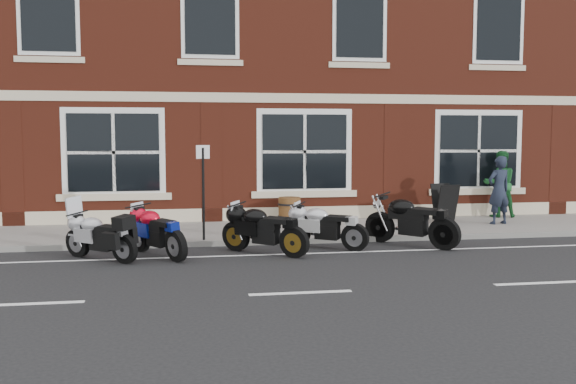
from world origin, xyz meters
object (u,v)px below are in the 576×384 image
moto_sport_silver (324,225)px  moto_touring_silver (99,234)px  moto_naked_black (410,219)px  parking_sign (203,185)px  pedestrian_right (500,184)px  moto_sport_red (157,230)px  moto_sport_black (263,228)px  pedestrian_left (499,190)px  barrel_planter (289,210)px  a_board_sign (445,203)px

moto_sport_silver → moto_touring_silver: bearing=132.7°
moto_naked_black → parking_sign: 4.58m
moto_sport_silver → pedestrian_right: pedestrian_right is taller
moto_sport_red → moto_sport_black: (2.12, -0.11, 0.01)m
parking_sign → moto_naked_black: bearing=-15.0°
parking_sign → moto_sport_black: bearing=-51.8°
pedestrian_right → moto_sport_silver: bearing=40.9°
moto_sport_red → moto_naked_black: size_ratio=0.99×
moto_naked_black → parking_sign: parking_sign is taller
moto_touring_silver → pedestrian_right: pedestrian_right is taller
pedestrian_left → parking_sign: (-7.61, -1.31, 0.32)m
moto_sport_silver → barrel_planter: moto_sport_silver is taller
moto_touring_silver → a_board_sign: moto_touring_silver is taller
moto_touring_silver → moto_sport_black: (3.22, 0.09, 0.04)m
moto_sport_silver → parking_sign: size_ratio=0.78×
pedestrian_left → parking_sign: 7.73m
moto_sport_red → moto_sport_black: bearing=-34.9°
moto_sport_silver → pedestrian_left: (5.08, 2.13, 0.50)m
moto_naked_black → pedestrian_right: pedestrian_right is taller
moto_sport_red → moto_sport_silver: moto_sport_red is taller
a_board_sign → parking_sign: size_ratio=0.49×
moto_touring_silver → pedestrian_left: pedestrian_left is taller
moto_sport_silver → parking_sign: parking_sign is taller
moto_sport_black → a_board_sign: 5.99m
moto_sport_black → a_board_sign: size_ratio=1.59×
moto_touring_silver → moto_sport_red: bearing=-39.8°
moto_naked_black → a_board_sign: bearing=12.6°
moto_sport_black → pedestrian_left: 6.95m
moto_touring_silver → a_board_sign: 8.95m
a_board_sign → barrel_planter: bearing=155.9°
pedestrian_left → a_board_sign: (-1.27, 0.46, -0.37)m
pedestrian_left → barrel_planter: pedestrian_left is taller
moto_sport_silver → a_board_sign: 4.61m
moto_sport_black → pedestrian_left: (6.45, 2.54, 0.47)m
moto_sport_silver → moto_naked_black: moto_naked_black is taller
moto_touring_silver → pedestrian_right: 11.14m
a_board_sign → parking_sign: parking_sign is taller
moto_touring_silver → moto_sport_black: bearing=-48.1°
moto_naked_black → parking_sign: (-4.46, 0.78, 0.73)m
barrel_planter → moto_sport_black: bearing=-107.6°
moto_touring_silver → moto_sport_black: moto_touring_silver is taller
moto_touring_silver → barrel_planter: 5.72m
a_board_sign → moto_sport_black: bearing=-165.5°
moto_sport_red → pedestrian_right: size_ratio=0.97×
pedestrian_left → pedestrian_right: size_ratio=0.95×
pedestrian_left → moto_naked_black: bearing=22.7°
moto_sport_red → a_board_sign: 7.85m
moto_sport_black → barrel_planter: 3.79m
moto_sport_red → parking_sign: bearing=17.9°
moto_naked_black → pedestrian_left: bearing=-7.4°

